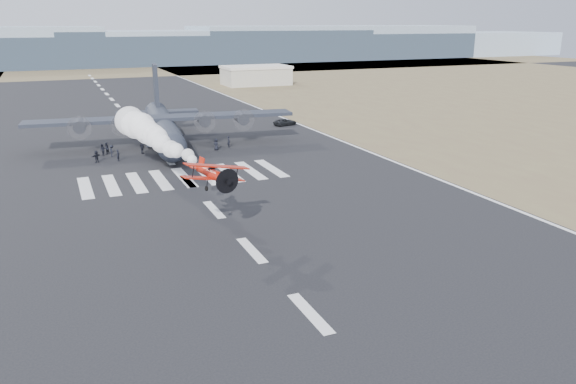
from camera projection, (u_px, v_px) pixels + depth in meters
scrub_far at (85, 70)px, 230.38m from camera, size 500.00×80.00×0.00m
runway_markings at (168, 160)px, 80.68m from camera, size 60.00×260.00×0.01m
ridge_seg_d at (78, 51)px, 254.91m from camera, size 150.00×50.00×13.00m
ridge_seg_e at (217, 46)px, 278.92m from camera, size 150.00×50.00×15.00m
ridge_seg_f at (333, 42)px, 302.92m from camera, size 150.00×50.00×17.00m
ridge_seg_g at (432, 44)px, 327.81m from camera, size 150.00×50.00×13.00m
hangar_right at (256, 75)px, 176.26m from camera, size 20.50×12.50×5.90m
aerobatic_biplane at (214, 174)px, 50.31m from camera, size 6.22×5.65×2.96m
smoke_trail at (142, 129)px, 70.24m from camera, size 5.11×28.80×3.93m
transport_aircraft at (163, 125)px, 90.38m from camera, size 41.49×34.07×11.97m
support_vehicle at (285, 122)px, 107.75m from camera, size 4.97×3.14×1.28m
crew_a at (229, 142)px, 88.77m from camera, size 0.55×0.66×1.81m
crew_b at (102, 150)px, 83.20m from camera, size 0.78×0.98×1.75m
crew_c at (112, 151)px, 82.70m from camera, size 0.69×1.19×1.73m
crew_d at (142, 148)px, 84.47m from camera, size 1.03×1.22×1.86m
crew_e at (216, 144)px, 86.85m from camera, size 0.97×1.04×1.82m
crew_f at (96, 157)px, 79.24m from camera, size 1.58×1.37×1.71m
crew_g at (118, 155)px, 80.03m from camera, size 0.71×0.76×1.67m
crew_h at (106, 148)px, 84.13m from camera, size 1.02×0.96×1.80m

